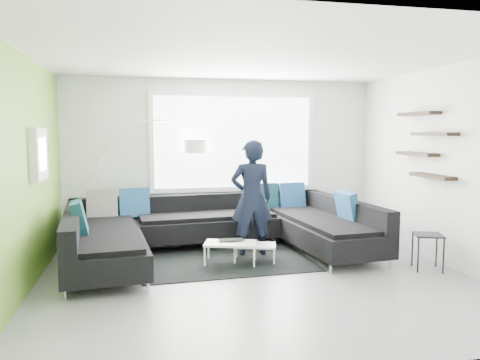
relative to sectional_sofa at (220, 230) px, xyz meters
name	(u,v)px	position (x,y,z in m)	size (l,w,h in m)	color
ground	(256,278)	(0.29, -1.08, -0.41)	(5.50, 5.50, 0.00)	gray
room_shell	(255,137)	(0.33, -0.87, 1.39)	(5.54, 5.04, 2.82)	silver
sectional_sofa	(220,230)	(0.00, 0.00, 0.00)	(4.59, 3.08, 0.94)	black
rug	(224,260)	(0.03, -0.18, -0.41)	(2.46, 1.79, 0.01)	black
coffee_table	(243,252)	(0.28, -0.36, -0.26)	(0.94, 0.55, 0.31)	silver
arc_lamp	(93,184)	(-1.89, 1.03, 0.63)	(1.94, 0.57, 2.09)	silver
side_table	(427,252)	(2.67, -1.23, -0.17)	(0.36, 0.36, 0.50)	black
person	(252,198)	(0.50, 0.05, 0.46)	(0.66, 0.44, 1.76)	black
laptop	(232,241)	(0.12, -0.35, -0.09)	(0.37, 0.25, 0.03)	black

